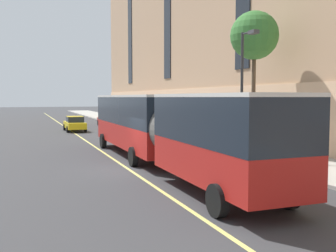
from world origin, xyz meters
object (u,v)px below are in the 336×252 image
parked_car_red_2 (107,120)px  street_lamp (244,81)px  parked_car_navy_3 (156,133)px  taxi_cab (75,124)px  parked_car_black_1 (248,157)px  city_bus (160,125)px  street_tree_mid_block (254,36)px

parked_car_red_2 → street_lamp: 28.83m
parked_car_navy_3 → taxi_cab: same height
parked_car_red_2 → taxi_cab: bearing=-127.0°
parked_car_black_1 → taxi_cab: same height
city_bus → parked_car_navy_3: city_bus is taller
parked_car_navy_3 → street_lamp: size_ratio=0.69×
parked_car_black_1 → parked_car_red_2: bearing=89.7°
taxi_cab → street_tree_mid_block: street_tree_mid_block is taller
street_tree_mid_block → street_lamp: 4.03m
city_bus → parked_car_black_1: bearing=-43.9°
parked_car_navy_3 → street_tree_mid_block: street_tree_mid_block is taller
parked_car_navy_3 → taxi_cab: (-4.53, 12.69, -0.00)m
parked_car_red_2 → parked_car_navy_3: size_ratio=0.88×
street_tree_mid_block → parked_car_black_1: bearing=-124.5°
parked_car_navy_3 → street_lamp: bearing=-78.6°
city_bus → taxi_cab: city_bus is taller
street_lamp → city_bus: bearing=-175.0°
parked_car_red_2 → street_lamp: size_ratio=0.60×
city_bus → street_lamp: street_lamp is taller
parked_car_black_1 → taxi_cab: size_ratio=0.94×
city_bus → parked_car_red_2: size_ratio=4.84×
parked_car_navy_3 → street_tree_mid_block: bearing=-62.6°
parked_car_black_1 → parked_car_navy_3: bearing=90.2°
taxi_cab → street_lamp: 23.47m
parked_car_red_2 → street_lamp: (1.74, -28.54, 3.63)m
street_lamp → street_tree_mid_block: bearing=46.7°
street_tree_mid_block → city_bus: bearing=-160.3°
parked_car_navy_3 → street_tree_mid_block: (3.89, -7.51, 6.47)m
parked_car_red_2 → street_tree_mid_block: size_ratio=0.49×
parked_car_red_2 → parked_car_navy_3: same height
parked_car_black_1 → street_lamp: (1.90, 3.52, 3.62)m
parked_car_red_2 → parked_car_black_1: bearing=-90.3°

